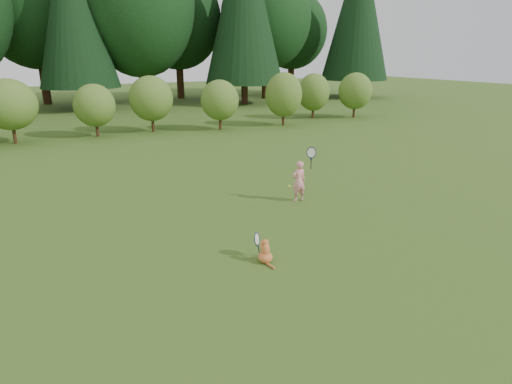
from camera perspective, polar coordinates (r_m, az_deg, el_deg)
ground at (r=9.18m, az=1.21°, el=-5.72°), size 100.00×100.00×0.00m
shrub_row at (r=20.88m, az=-16.49°, el=11.00°), size 28.00×3.00×2.80m
child at (r=11.12m, az=5.78°, el=1.57°), size 0.59×0.34×1.61m
cat at (r=7.97m, az=1.21°, el=-7.71°), size 0.43×0.66×0.63m
tennis_ball at (r=10.42m, az=4.46°, el=0.77°), size 0.06×0.06×0.06m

